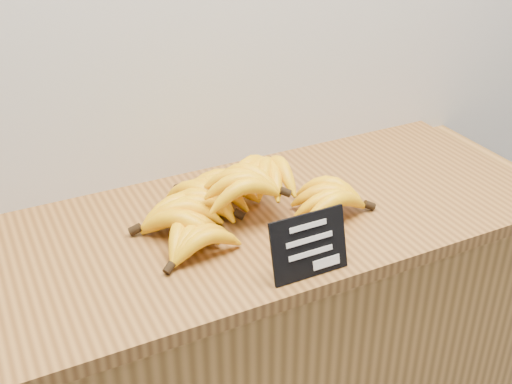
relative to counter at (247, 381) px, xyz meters
name	(u,v)px	position (x,y,z in m)	size (l,w,h in m)	color
counter	(247,381)	(0.00, 0.00, 0.00)	(1.51, 0.50, 0.90)	#A77536
counter_top	(246,224)	(0.00, 0.00, 0.47)	(1.34, 0.54, 0.03)	olive
chalkboard_sign	(309,246)	(0.02, -0.22, 0.54)	(0.15, 0.01, 0.12)	black
banana_pile	(232,201)	(-0.03, 0.01, 0.52)	(0.50, 0.39, 0.12)	yellow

